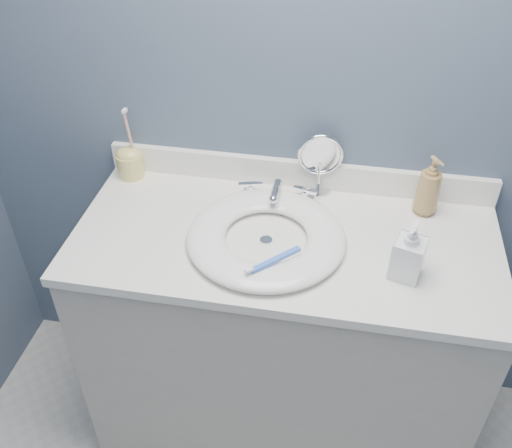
% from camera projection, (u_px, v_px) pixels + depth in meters
% --- Properties ---
extents(back_wall, '(2.20, 0.02, 2.40)m').
position_uv_depth(back_wall, '(302.00, 91.00, 1.64)').
color(back_wall, '#4A5A70').
rests_on(back_wall, ground).
extents(vanity_cabinet, '(1.20, 0.55, 0.85)m').
position_uv_depth(vanity_cabinet, '(281.00, 340.00, 1.91)').
color(vanity_cabinet, '#BAB4AA').
rests_on(vanity_cabinet, ground).
extents(countertop, '(1.22, 0.57, 0.03)m').
position_uv_depth(countertop, '(285.00, 241.00, 1.64)').
color(countertop, white).
rests_on(countertop, vanity_cabinet).
extents(backsplash, '(1.22, 0.02, 0.09)m').
position_uv_depth(backsplash, '(297.00, 173.00, 1.80)').
color(backsplash, white).
rests_on(backsplash, countertop).
extents(basin, '(0.45, 0.45, 0.04)m').
position_uv_depth(basin, '(266.00, 237.00, 1.60)').
color(basin, white).
rests_on(basin, countertop).
extents(drain, '(0.04, 0.04, 0.01)m').
position_uv_depth(drain, '(266.00, 241.00, 1.61)').
color(drain, silver).
rests_on(drain, countertop).
extents(faucet, '(0.25, 0.13, 0.07)m').
position_uv_depth(faucet, '(277.00, 194.00, 1.75)').
color(faucet, silver).
rests_on(faucet, countertop).
extents(makeup_mirror, '(0.14, 0.08, 0.21)m').
position_uv_depth(makeup_mirror, '(320.00, 161.00, 1.73)').
color(makeup_mirror, silver).
rests_on(makeup_mirror, countertop).
extents(soap_bottle_amber, '(0.10, 0.10, 0.19)m').
position_uv_depth(soap_bottle_amber, '(429.00, 186.00, 1.66)').
color(soap_bottle_amber, '#A07C48').
rests_on(soap_bottle_amber, countertop).
extents(soap_bottle_clear, '(0.10, 0.10, 0.17)m').
position_uv_depth(soap_bottle_clear, '(410.00, 250.00, 1.45)').
color(soap_bottle_clear, silver).
rests_on(soap_bottle_clear, countertop).
extents(toothbrush_holder, '(0.09, 0.09, 0.24)m').
position_uv_depth(toothbrush_holder, '(130.00, 161.00, 1.84)').
color(toothbrush_holder, '#E0CE70').
rests_on(toothbrush_holder, countertop).
extents(toothbrush_lying, '(0.13, 0.13, 0.02)m').
position_uv_depth(toothbrush_lying, '(274.00, 261.00, 1.49)').
color(toothbrush_lying, '#3C6ED7').
rests_on(toothbrush_lying, basin).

